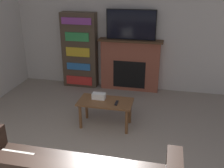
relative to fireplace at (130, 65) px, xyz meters
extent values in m
cube|color=beige|center=(-0.11, 0.14, 0.78)|extent=(5.96, 0.06, 2.70)
cube|color=brown|center=(0.00, 0.00, -0.02)|extent=(1.27, 0.22, 1.09)
cube|color=black|center=(0.00, -0.11, -0.19)|extent=(0.70, 0.01, 0.60)
cube|color=#4C331E|center=(0.00, -0.02, 0.54)|extent=(1.37, 0.28, 0.04)
cube|color=black|center=(0.00, -0.02, 0.88)|extent=(1.04, 0.03, 0.63)
cube|color=black|center=(0.00, -0.03, 0.88)|extent=(1.00, 0.01, 0.59)
cube|color=silver|center=(-0.62, -3.55, 0.01)|extent=(0.36, 0.14, 0.28)
cube|color=brown|center=(-0.16, -1.66, -0.13)|extent=(0.90, 0.47, 0.03)
cylinder|color=brown|center=(-0.54, -1.83, -0.36)|extent=(0.05, 0.05, 0.43)
cylinder|color=brown|center=(0.23, -1.83, -0.36)|extent=(0.05, 0.05, 0.43)
cylinder|color=brown|center=(-0.54, -1.48, -0.36)|extent=(0.05, 0.05, 0.43)
cylinder|color=brown|center=(0.23, -1.48, -0.36)|extent=(0.05, 0.05, 0.43)
cube|color=white|center=(-0.28, -1.59, -0.06)|extent=(0.22, 0.12, 0.10)
cube|color=black|center=(0.04, -1.71, -0.10)|extent=(0.04, 0.15, 0.02)
cube|color=#4C3D2D|center=(-1.14, -0.02, 0.26)|extent=(0.77, 0.26, 1.67)
cube|color=red|center=(-1.14, -0.16, -0.40)|extent=(0.60, 0.03, 0.19)
cube|color=#2D70B7|center=(-1.14, -0.16, -0.07)|extent=(0.54, 0.03, 0.15)
cube|color=gold|center=(-1.14, -0.16, 0.26)|extent=(0.53, 0.03, 0.20)
cube|color=green|center=(-1.14, -0.16, 0.60)|extent=(0.53, 0.03, 0.19)
cube|color=purple|center=(-1.14, -0.16, 0.93)|extent=(0.65, 0.03, 0.14)
camera|label=1|loc=(0.78, -5.43, 1.79)|focal=42.00mm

